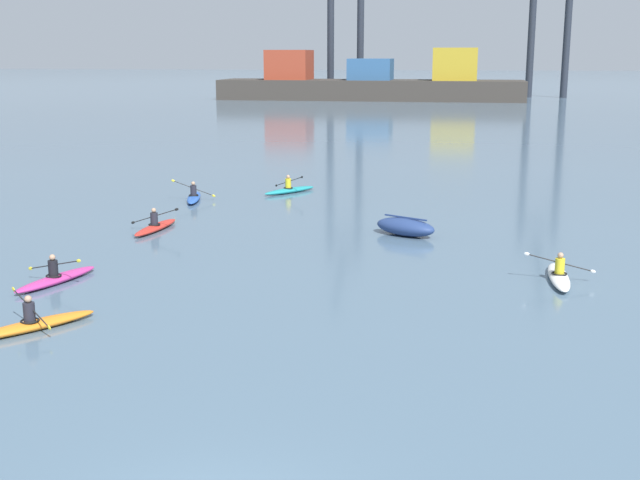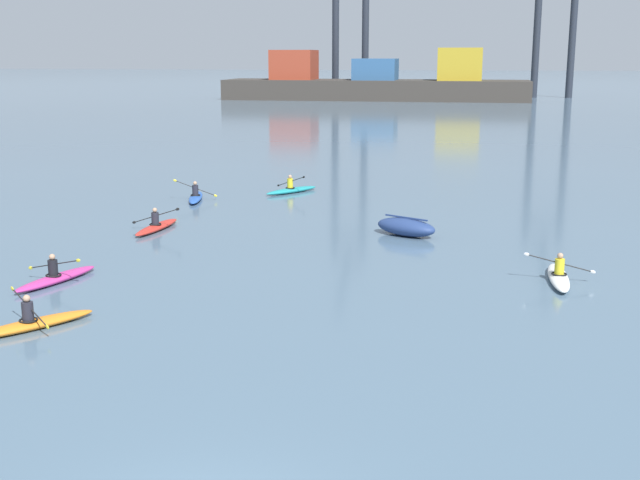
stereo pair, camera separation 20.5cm
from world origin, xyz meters
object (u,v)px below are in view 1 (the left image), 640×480
Objects in this scene: kayak_blue at (194,197)px; kayak_magenta at (56,278)px; kayak_orange at (33,324)px; kayak_teal at (290,190)px; container_barge at (371,83)px; capsized_dinghy at (405,227)px; kayak_white at (559,276)px; kayak_red at (156,226)px.

kayak_magenta is at bearing -87.72° from kayak_blue.
kayak_magenta is at bearing 110.66° from kayak_orange.
kayak_teal reaches higher than kayak_orange.
container_barge is 17.32× the size of capsized_dinghy.
kayak_white is 0.99× the size of kayak_magenta.
kayak_teal is 0.90× the size of kayak_red.
capsized_dinghy is at bearing 56.39° from kayak_orange.
container_barge is 108.18m from kayak_white.
kayak_teal is 18.47m from kayak_magenta.
kayak_magenta is 8.03m from kayak_red.
kayak_blue is at bearing 143.35° from kayak_white.
kayak_blue is (-10.90, 6.23, -0.18)m from capsized_dinghy.
kayak_white is (5.30, -5.82, -0.18)m from capsized_dinghy.
capsized_dinghy is 0.82× the size of kayak_blue.
kayak_orange reaches higher than kayak_white.
capsized_dinghy is 11.42m from kayak_teal.
container_barge reaches higher than kayak_orange.
container_barge is at bearing 91.63° from kayak_red.
capsized_dinghy is 0.91× the size of kayak_orange.
container_barge is at bearing 91.29° from kayak_blue.
container_barge is at bearing 97.37° from capsized_dinghy.
kayak_orange is (-2.00, -22.34, 0.00)m from kayak_teal.
kayak_blue is 15.12m from kayak_magenta.
kayak_blue reaches higher than kayak_magenta.
kayak_magenta is (-3.59, -18.11, 0.00)m from kayak_teal.
kayak_teal is (6.31, -91.52, -2.52)m from container_barge.
kayak_teal is 0.91× the size of kayak_white.
kayak_orange is at bearing -69.34° from kayak_magenta.
capsized_dinghy is 0.90× the size of kayak_teal.
kayak_magenta is at bearing -88.58° from container_barge.
container_barge is 109.70m from kayak_magenta.
kayak_red is at bearing -108.78° from kayak_teal.
kayak_teal is at bearing -86.05° from container_barge.
kayak_red is (0.16, 8.03, 0.00)m from kayak_magenta.
container_barge is at bearing 99.76° from kayak_white.
kayak_blue is 20.20m from kayak_white.
kayak_blue is 7.12m from kayak_red.
kayak_white is at bearing 11.06° from kayak_magenta.
kayak_red is (-1.43, 12.26, 0.00)m from kayak_orange.
kayak_blue is 1.01× the size of kayak_white.
kayak_teal reaches higher than kayak_magenta.
container_barge is 14.19× the size of kayak_magenta.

